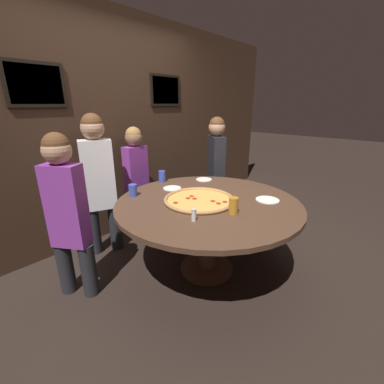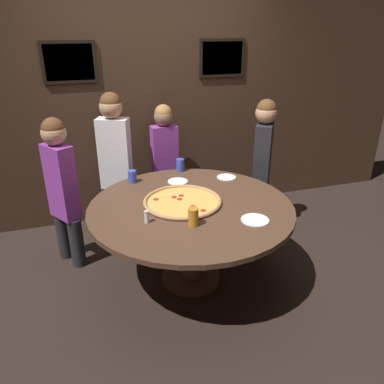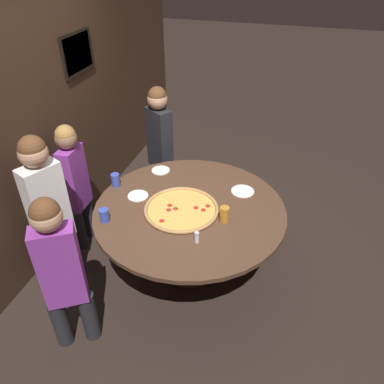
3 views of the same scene
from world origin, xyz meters
TOP-DOWN VIEW (x-y plane):
  - ground_plane at (0.00, 0.00)m, footprint 24.00×24.00m
  - back_wall at (0.00, 1.44)m, footprint 6.40×0.08m
  - dining_table at (0.00, 0.00)m, footprint 1.68×1.68m
  - giant_pizza at (-0.05, 0.06)m, footprint 0.65×0.65m
  - drink_cup_beside_pizza at (-0.08, -0.33)m, footprint 0.08×0.08m
  - drink_cup_far_right at (-0.37, 0.63)m, footprint 0.08×0.08m
  - drink_cup_by_shaker at (0.13, 0.77)m, footprint 0.08×0.08m
  - white_plate_far_back at (0.51, 0.46)m, footprint 0.18×0.18m
  - white_plate_near_front at (0.38, -0.40)m, footprint 0.21×0.21m
  - white_plate_beside_cup at (0.03, 0.50)m, footprint 0.19×0.19m
  - condiment_shaker at (-0.40, -0.18)m, footprint 0.04×0.04m
  - diner_centre_back at (0.98, 0.66)m, footprint 0.31×0.37m
  - diner_far_left at (-1.00, 0.63)m, footprint 0.29×0.36m
  - diner_side_right at (0.07, 1.18)m, footprint 0.34×0.20m
  - diner_side_left at (-0.47, 1.08)m, footprint 0.40×0.28m

SIDE VIEW (x-z plane):
  - ground_plane at x=0.00m, z-range 0.00..0.00m
  - dining_table at x=0.00m, z-range 0.25..0.99m
  - white_plate_far_back at x=0.51m, z-range 0.74..0.75m
  - white_plate_near_front at x=0.38m, z-range 0.74..0.75m
  - white_plate_beside_cup at x=0.03m, z-range 0.74..0.75m
  - giant_pizza at x=-0.05m, z-range 0.74..0.77m
  - diner_side_right at x=0.07m, z-range 0.09..1.42m
  - condiment_shaker at x=-0.40m, z-range 0.74..0.84m
  - diner_far_left at x=-1.00m, z-range 0.09..1.49m
  - drink_cup_far_right at x=-0.37m, z-range 0.74..0.85m
  - drink_cup_by_shaker at x=0.13m, z-range 0.74..0.86m
  - drink_cup_beside_pizza at x=-0.08m, z-range 0.74..0.88m
  - diner_centre_back at x=0.98m, z-range 0.10..1.52m
  - diner_side_left at x=-0.47m, z-range 0.10..1.60m
  - back_wall at x=0.00m, z-range 0.00..2.60m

